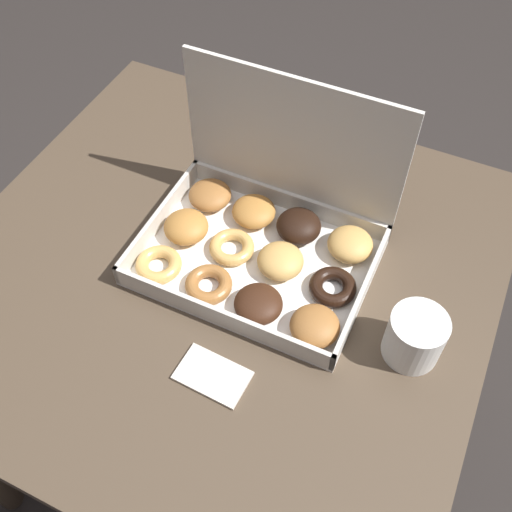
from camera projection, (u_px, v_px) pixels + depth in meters
name	position (u px, v px, depth m)	size (l,w,h in m)	color
ground_plane	(233.00, 426.00, 1.71)	(8.00, 8.00, 0.00)	#2D2826
dining_table	(223.00, 300.00, 1.19)	(0.98, 0.95, 0.77)	#4C3D2D
donut_box	(265.00, 236.00, 1.09)	(0.41, 0.31, 0.31)	white
coffee_mug	(415.00, 336.00, 0.96)	(0.09, 0.09, 0.09)	white
paper_napkin	(213.00, 375.00, 0.97)	(0.12, 0.08, 0.01)	silver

